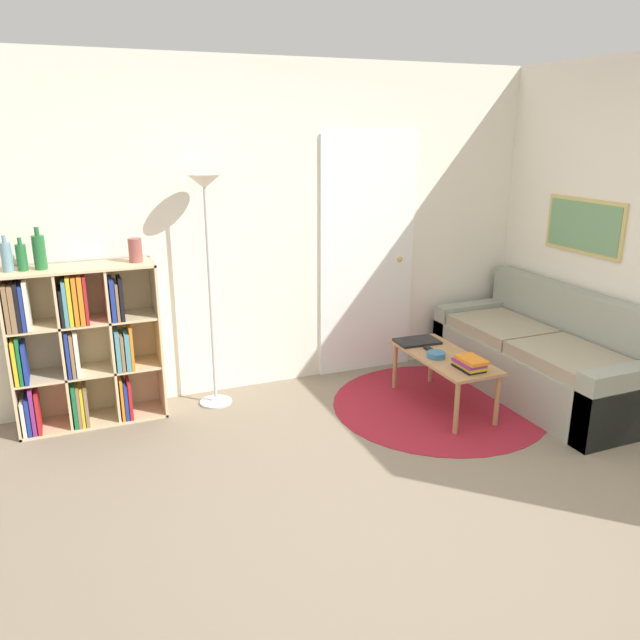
# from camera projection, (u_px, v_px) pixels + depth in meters

# --- Properties ---
(ground_plane) EXTENTS (14.00, 14.00, 0.00)m
(ground_plane) POSITION_uv_depth(u_px,v_px,m) (426.00, 533.00, 3.35)
(ground_plane) COLOR gray
(wall_back) EXTENTS (7.49, 0.11, 2.60)m
(wall_back) POSITION_uv_depth(u_px,v_px,m) (284.00, 231.00, 5.04)
(wall_back) COLOR silver
(wall_back) RESTS_ON ground_plane
(wall_right) EXTENTS (0.08, 5.31, 2.60)m
(wall_right) POSITION_uv_depth(u_px,v_px,m) (607.00, 234.00, 4.82)
(wall_right) COLOR silver
(wall_right) RESTS_ON ground_plane
(rug) EXTENTS (1.66, 1.66, 0.01)m
(rug) POSITION_uv_depth(u_px,v_px,m) (439.00, 405.00, 4.89)
(rug) COLOR maroon
(rug) RESTS_ON ground_plane
(bookshelf) EXTENTS (1.02, 0.34, 1.17)m
(bookshelf) POSITION_uv_depth(u_px,v_px,m) (78.00, 345.00, 4.46)
(bookshelf) COLOR beige
(bookshelf) RESTS_ON ground_plane
(floor_lamp) EXTENTS (0.25, 0.25, 1.77)m
(floor_lamp) POSITION_uv_depth(u_px,v_px,m) (206.00, 223.00, 4.52)
(floor_lamp) COLOR #B7B7BC
(floor_lamp) RESTS_ON ground_plane
(couch) EXTENTS (0.80, 1.89, 0.84)m
(couch) POSITION_uv_depth(u_px,v_px,m) (545.00, 359.00, 5.07)
(couch) COLOR gray
(couch) RESTS_ON ground_plane
(coffee_table) EXTENTS (0.43, 0.97, 0.42)m
(coffee_table) POSITION_uv_depth(u_px,v_px,m) (444.00, 361.00, 4.79)
(coffee_table) COLOR #AD7F51
(coffee_table) RESTS_ON ground_plane
(laptop) EXTENTS (0.35, 0.24, 0.02)m
(laptop) POSITION_uv_depth(u_px,v_px,m) (417.00, 341.00, 5.06)
(laptop) COLOR black
(laptop) RESTS_ON coffee_table
(bowl) EXTENTS (0.14, 0.14, 0.04)m
(bowl) POSITION_uv_depth(u_px,v_px,m) (436.00, 355.00, 4.72)
(bowl) COLOR teal
(bowl) RESTS_ON coffee_table
(book_stack_on_table) EXTENTS (0.17, 0.24, 0.09)m
(book_stack_on_table) POSITION_uv_depth(u_px,v_px,m) (470.00, 363.00, 4.49)
(book_stack_on_table) COLOR black
(book_stack_on_table) RESTS_ON coffee_table
(remote) EXTENTS (0.06, 0.16, 0.02)m
(remote) POSITION_uv_depth(u_px,v_px,m) (430.00, 350.00, 4.86)
(remote) COLOR black
(remote) RESTS_ON coffee_table
(bottle_left) EXTENTS (0.07, 0.07, 0.24)m
(bottle_left) POSITION_uv_depth(u_px,v_px,m) (7.00, 257.00, 4.12)
(bottle_left) COLOR #6B93A3
(bottle_left) RESTS_ON bookshelf
(bottle_middle) EXTENTS (0.07, 0.07, 0.22)m
(bottle_middle) POSITION_uv_depth(u_px,v_px,m) (22.00, 257.00, 4.16)
(bottle_middle) COLOR #236633
(bottle_middle) RESTS_ON bookshelf
(bottle_right) EXTENTS (0.08, 0.08, 0.29)m
(bottle_right) POSITION_uv_depth(u_px,v_px,m) (39.00, 252.00, 4.19)
(bottle_right) COLOR #236633
(bottle_right) RESTS_ON bookshelf
(vase_on_shelf) EXTENTS (0.10, 0.10, 0.17)m
(vase_on_shelf) POSITION_uv_depth(u_px,v_px,m) (135.00, 250.00, 4.43)
(vase_on_shelf) COLOR #934C47
(vase_on_shelf) RESTS_ON bookshelf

